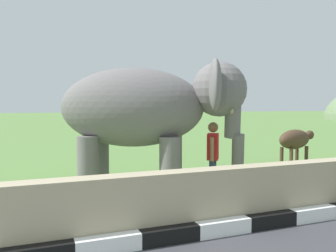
# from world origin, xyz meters

# --- Properties ---
(barrier_parapet) EXTENTS (28.00, 0.36, 1.00)m
(barrier_parapet) POSITION_xyz_m (2.00, 3.57, 0.50)
(barrier_parapet) COLOR tan
(barrier_parapet) RESTS_ON ground_plane
(elephant) EXTENTS (4.02, 3.27, 2.95)m
(elephant) POSITION_xyz_m (2.39, 5.74, 1.93)
(elephant) COLOR slate
(elephant) RESTS_ON ground_plane
(person_handler) EXTENTS (0.43, 0.59, 1.66)m
(person_handler) POSITION_xyz_m (3.80, 5.44, 0.93)
(person_handler) COLOR navy
(person_handler) RESTS_ON ground_plane
(cow_near) EXTENTS (1.93, 0.99, 1.23)m
(cow_near) POSITION_xyz_m (8.28, 7.86, 0.87)
(cow_near) COLOR #473323
(cow_near) RESTS_ON ground_plane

